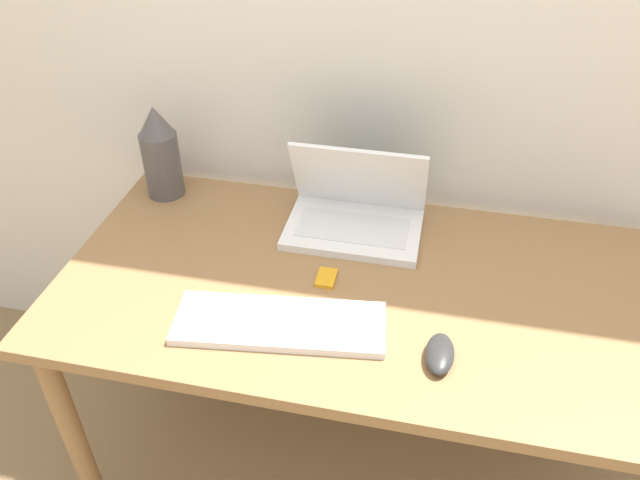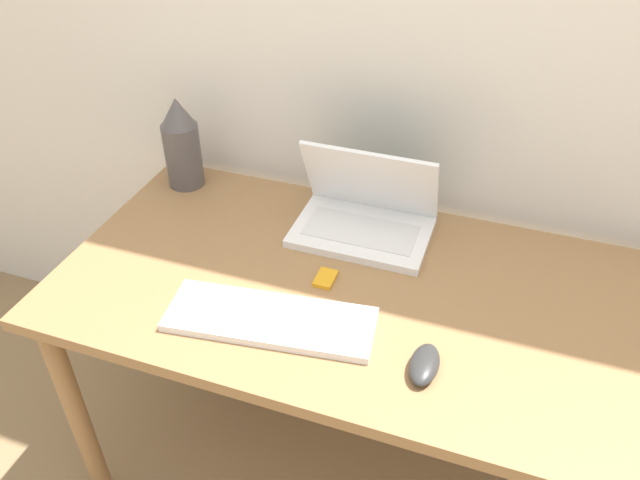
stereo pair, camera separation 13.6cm
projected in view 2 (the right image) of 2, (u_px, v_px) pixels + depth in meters
desk at (360, 314)px, 1.44m from camera, size 1.38×0.71×0.72m
laptop at (365, 214)px, 1.54m from camera, size 0.33×0.23×0.23m
keyboard at (270, 319)px, 1.30m from camera, size 0.45×0.20×0.02m
mouse at (424, 364)px, 1.19m from camera, size 0.06×0.11×0.03m
vase at (181, 144)px, 1.67m from camera, size 0.10×0.10×0.25m
mp3_player at (325, 278)px, 1.41m from camera, size 0.04×0.06×0.01m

